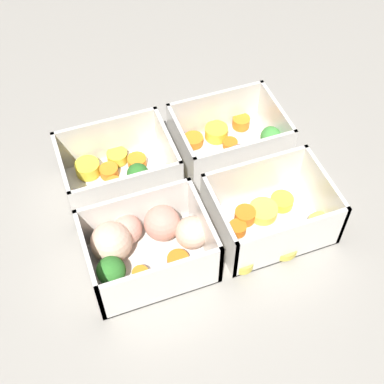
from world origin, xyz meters
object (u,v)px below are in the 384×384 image
at_px(container_near_right, 121,170).
at_px(container_far_right, 144,243).
at_px(container_far_left, 272,217).
at_px(container_near_left, 232,145).

xyz_separation_m(container_near_right, container_far_right, (0.00, 0.12, 0.00)).
height_order(container_far_left, container_far_right, same).
distance_m(container_near_left, container_far_left, 0.13).
xyz_separation_m(container_near_left, container_far_right, (0.16, 0.11, 0.00)).
distance_m(container_near_left, container_near_right, 0.16).
height_order(container_near_left, container_far_right, same).
xyz_separation_m(container_near_left, container_near_right, (0.16, -0.01, -0.00)).
bearing_deg(container_near_right, container_far_left, 138.59).
relative_size(container_near_left, container_near_right, 0.95).
height_order(container_near_right, container_far_right, same).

